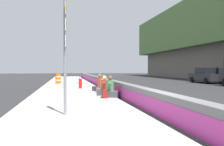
# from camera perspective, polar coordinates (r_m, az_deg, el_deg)

# --- Properties ---
(ground_plane) EXTENTS (160.00, 160.00, 0.00)m
(ground_plane) POSITION_cam_1_polar(r_m,az_deg,el_deg) (7.88, 11.77, -10.61)
(ground_plane) COLOR #2B2B2D
(ground_plane) RESTS_ON ground
(sidewalk_strip) EXTENTS (80.00, 4.40, 0.14)m
(sidewalk_strip) POSITION_cam_1_polar(r_m,az_deg,el_deg) (7.29, -8.21, -10.99)
(sidewalk_strip) COLOR #A8A59E
(sidewalk_strip) RESTS_ON ground_plane
(jersey_barrier) EXTENTS (76.00, 0.45, 0.85)m
(jersey_barrier) POSITION_cam_1_polar(r_m,az_deg,el_deg) (7.81, 11.76, -7.56)
(jersey_barrier) COLOR slate
(jersey_barrier) RESTS_ON ground_plane
(route_sign_post) EXTENTS (0.44, 0.09, 3.60)m
(route_sign_post) POSITION_cam_1_polar(r_m,az_deg,el_deg) (7.85, -10.87, 5.73)
(route_sign_post) COLOR gray
(route_sign_post) RESTS_ON sidewalk_strip
(fire_hydrant) EXTENTS (0.26, 0.46, 0.88)m
(fire_hydrant) POSITION_cam_1_polar(r_m,az_deg,el_deg) (18.20, -7.40, -2.15)
(fire_hydrant) COLOR red
(fire_hydrant) RESTS_ON sidewalk_strip
(seated_person_foreground) EXTENTS (0.83, 0.91, 1.10)m
(seated_person_foreground) POSITION_cam_1_polar(r_m,az_deg,el_deg) (12.50, -0.45, -4.05)
(seated_person_foreground) COLOR #424247
(seated_person_foreground) RESTS_ON sidewalk_strip
(seated_person_middle) EXTENTS (0.84, 0.92, 1.07)m
(seated_person_middle) POSITION_cam_1_polar(r_m,az_deg,el_deg) (13.41, -1.76, -3.75)
(seated_person_middle) COLOR #424247
(seated_person_middle) RESTS_ON sidewalk_strip
(seated_person_rear) EXTENTS (0.82, 0.90, 1.08)m
(seated_person_rear) POSITION_cam_1_polar(r_m,az_deg,el_deg) (14.73, -2.01, -3.31)
(seated_person_rear) COLOR #706651
(seated_person_rear) RESTS_ON sidewalk_strip
(seated_person_far) EXTENTS (0.89, 0.97, 1.13)m
(seated_person_far) POSITION_cam_1_polar(r_m,az_deg,el_deg) (15.95, -2.89, -2.93)
(seated_person_far) COLOR #424247
(seated_person_far) RESTS_ON sidewalk_strip
(backpack) EXTENTS (0.32, 0.28, 0.40)m
(backpack) POSITION_cam_1_polar(r_m,az_deg,el_deg) (12.05, -1.71, -4.95)
(backpack) COLOR maroon
(backpack) RESTS_ON sidewalk_strip
(construction_barrel) EXTENTS (0.54, 0.54, 0.95)m
(construction_barrel) POSITION_cam_1_polar(r_m,az_deg,el_deg) (24.47, -12.45, -1.29)
(construction_barrel) COLOR orange
(construction_barrel) RESTS_ON sidewalk_strip
(parked_car_fourth) EXTENTS (4.51, 1.97, 1.71)m
(parked_car_fourth) POSITION_cam_1_polar(r_m,az_deg,el_deg) (28.79, 21.11, -0.51)
(parked_car_fourth) COLOR #28282D
(parked_car_fourth) RESTS_ON ground_plane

